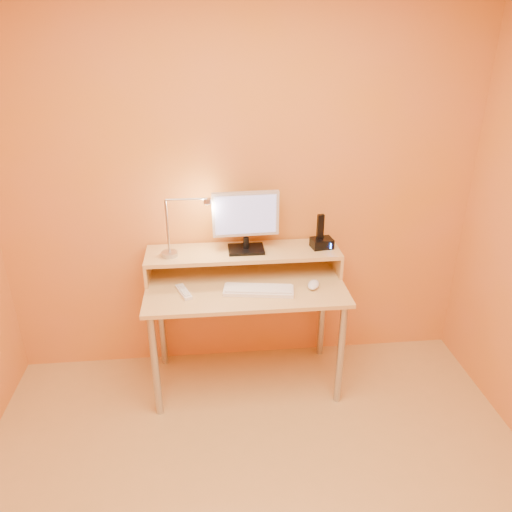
{
  "coord_description": "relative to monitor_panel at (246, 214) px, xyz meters",
  "views": [
    {
      "loc": [
        -0.2,
        -1.45,
        2.14
      ],
      "look_at": [
        0.06,
        1.13,
        0.93
      ],
      "focal_mm": 34.7,
      "sensor_mm": 36.0,
      "label": 1
    }
  ],
  "objects": [
    {
      "name": "monitor_back",
      "position": [
        0.0,
        0.02,
        0.0
      ],
      "size": [
        0.36,
        0.03,
        0.23
      ],
      "primitive_type": "cube",
      "rotation": [
        0.0,
        0.0,
        0.04
      ],
      "color": "black",
      "rests_on": "monitor_panel"
    },
    {
      "name": "lamp_post",
      "position": [
        -0.47,
        -0.04,
        -0.05
      ],
      "size": [
        0.01,
        0.01,
        0.33
      ],
      "primitive_type": "cylinder",
      "color": "#A8A8AE",
      "rests_on": "lamp_base"
    },
    {
      "name": "shelf_riser_left",
      "position": [
        -0.61,
        -0.01,
        -0.33
      ],
      "size": [
        0.02,
        0.3,
        0.14
      ],
      "primitive_type": "cube",
      "color": "tan",
      "rests_on": "desk_lower"
    },
    {
      "name": "mouse",
      "position": [
        0.38,
        -0.23,
        -0.38
      ],
      "size": [
        0.11,
        0.13,
        0.04
      ],
      "primitive_type": "ellipsoid",
      "rotation": [
        0.0,
        0.0,
        -0.4
      ],
      "color": "silver",
      "rests_on": "desk_lower"
    },
    {
      "name": "monitor_foot",
      "position": [
        0.0,
        -0.01,
        -0.23
      ],
      "size": [
        0.22,
        0.16,
        0.02
      ],
      "primitive_type": "cube",
      "color": "black",
      "rests_on": "desk_shelf"
    },
    {
      "name": "phone_handset",
      "position": [
        0.46,
        -0.01,
        -0.1
      ],
      "size": [
        0.04,
        0.03,
        0.16
      ],
      "primitive_type": "cube",
      "rotation": [
        0.0,
        0.0,
        0.15
      ],
      "color": "black",
      "rests_on": "phone_dock"
    },
    {
      "name": "desk_shelf",
      "position": [
        -0.02,
        -0.01,
        -0.25
      ],
      "size": [
        1.2,
        0.3,
        0.02
      ],
      "primitive_type": "cube",
      "color": "tan",
      "rests_on": "desk_lower"
    },
    {
      "name": "lamp_base",
      "position": [
        -0.47,
        -0.04,
        -0.23
      ],
      "size": [
        0.1,
        0.1,
        0.02
      ],
      "primitive_type": "cylinder",
      "color": "#A8A8AE",
      "rests_on": "desk_shelf"
    },
    {
      "name": "desk_leg_br",
      "position": [
        0.53,
        0.09,
        -0.77
      ],
      "size": [
        0.04,
        0.04,
        0.69
      ],
      "primitive_type": "cylinder",
      "color": "#A8A8AE",
      "rests_on": "floor"
    },
    {
      "name": "desk_lower",
      "position": [
        -0.02,
        -0.16,
        -0.41
      ],
      "size": [
        1.2,
        0.6,
        0.02
      ],
      "primitive_type": "cube",
      "color": "tan",
      "rests_on": "floor"
    },
    {
      "name": "desk_leg_fr",
      "position": [
        0.53,
        -0.41,
        -0.77
      ],
      "size": [
        0.04,
        0.04,
        0.69
      ],
      "primitive_type": "cylinder",
      "color": "#A8A8AE",
      "rests_on": "floor"
    },
    {
      "name": "desk_leg_bl",
      "position": [
        -0.57,
        0.09,
        -0.77
      ],
      "size": [
        0.04,
        0.04,
        0.69
      ],
      "primitive_type": "cylinder",
      "color": "#A8A8AE",
      "rests_on": "floor"
    },
    {
      "name": "monitor_panel",
      "position": [
        0.0,
        0.0,
        0.0
      ],
      "size": [
        0.4,
        0.05,
        0.27
      ],
      "primitive_type": "cube",
      "rotation": [
        0.0,
        0.0,
        0.04
      ],
      "color": "#BABABF",
      "rests_on": "monitor_neck"
    },
    {
      "name": "phone_led",
      "position": [
        0.52,
        -0.06,
        -0.21
      ],
      "size": [
        0.01,
        0.0,
        0.04
      ],
      "primitive_type": "cube",
      "color": "#2681FC",
      "rests_on": "phone_dock"
    },
    {
      "name": "lamp_arm",
      "position": [
        -0.35,
        -0.04,
        0.12
      ],
      "size": [
        0.24,
        0.01,
        0.01
      ],
      "primitive_type": "cylinder",
      "rotation": [
        0.0,
        1.57,
        0.0
      ],
      "color": "#A8A8AE",
      "rests_on": "lamp_post"
    },
    {
      "name": "keyboard",
      "position": [
        0.05,
        -0.26,
        -0.39
      ],
      "size": [
        0.43,
        0.19,
        0.02
      ],
      "primitive_type": "cube",
      "rotation": [
        0.0,
        0.0,
        -0.16
      ],
      "color": "silver",
      "rests_on": "desk_lower"
    },
    {
      "name": "lamp_head",
      "position": [
        -0.23,
        -0.04,
        0.1
      ],
      "size": [
        0.04,
        0.04,
        0.03
      ],
      "primitive_type": "cylinder",
      "color": "#A8A8AE",
      "rests_on": "lamp_arm"
    },
    {
      "name": "desk_leg_fl",
      "position": [
        -0.57,
        -0.41,
        -0.77
      ],
      "size": [
        0.04,
        0.04,
        0.69
      ],
      "primitive_type": "cylinder",
      "color": "#A8A8AE",
      "rests_on": "floor"
    },
    {
      "name": "shelf_riser_right",
      "position": [
        0.57,
        -0.01,
        -0.33
      ],
      "size": [
        0.02,
        0.3,
        0.14
      ],
      "primitive_type": "cube",
      "color": "tan",
      "rests_on": "desk_lower"
    },
    {
      "name": "lamp_bulb",
      "position": [
        -0.23,
        -0.04,
        0.09
      ],
      "size": [
        0.03,
        0.03,
        0.0
      ],
      "primitive_type": "cylinder",
      "color": "#FFEAC6",
      "rests_on": "lamp_head"
    },
    {
      "name": "monitor_screen",
      "position": [
        0.0,
        -0.02,
        0.0
      ],
      "size": [
        0.37,
        0.02,
        0.24
      ],
      "primitive_type": "cube",
      "rotation": [
        0.0,
        0.0,
        0.04
      ],
      "color": "#979DE6",
      "rests_on": "monitor_panel"
    },
    {
      "name": "wall_back",
      "position": [
        -0.02,
        0.16,
        0.13
      ],
      "size": [
        3.0,
        0.04,
        2.5
      ],
      "primitive_type": "cube",
      "color": "#D47645",
      "rests_on": "floor"
    },
    {
      "name": "remote_control",
      "position": [
        -0.39,
        -0.23,
        -0.39
      ],
      "size": [
        0.11,
        0.18,
        0.02
      ],
      "primitive_type": "cube",
      "rotation": [
        0.0,
        0.0,
        0.35
      ],
      "color": "silver",
      "rests_on": "desk_lower"
    },
    {
      "name": "phone_dock",
      "position": [
        0.48,
        -0.01,
        -0.21
      ],
      "size": [
        0.14,
        0.12,
        0.06
      ],
      "primitive_type": "cube",
      "rotation": [
        0.0,
        0.0,
        0.15
      ],
      "color": "black",
      "rests_on": "desk_shelf"
    },
    {
      "name": "monitor_neck",
      "position": [
        0.0,
        -0.01,
        -0.19
      ],
      "size": [
        0.04,
        0.04,
        0.07
      ],
      "primitive_type": "cylinder",
      "color": "black",
      "rests_on": "monitor_foot"
    }
  ]
}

